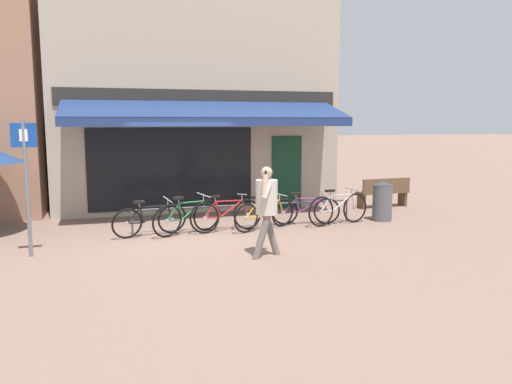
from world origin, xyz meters
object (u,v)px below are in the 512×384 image
(parking_sign, at_px, (26,174))
(bicycle_green, at_px, (187,217))
(bicycle_red, at_px, (226,215))
(bicycle_black, at_px, (150,220))
(pedestrian_adult, at_px, (267,202))
(bicycle_orange, at_px, (265,214))
(litter_bin, at_px, (382,201))
(park_bench, at_px, (384,192))
(bicycle_purple, at_px, (306,210))
(bicycle_silver, at_px, (338,209))

(parking_sign, bearing_deg, bicycle_green, 18.71)
(bicycle_red, distance_m, parking_sign, 4.32)
(bicycle_black, height_order, pedestrian_adult, pedestrian_adult)
(bicycle_orange, bearing_deg, litter_bin, -18.77)
(bicycle_red, height_order, bicycle_orange, bicycle_red)
(bicycle_orange, xyz_separation_m, park_bench, (4.29, 1.98, 0.09))
(bicycle_red, bearing_deg, pedestrian_adult, -93.81)
(bicycle_black, bearing_deg, bicycle_purple, -11.97)
(bicycle_orange, bearing_deg, bicycle_black, 155.52)
(bicycle_orange, height_order, park_bench, park_bench)
(pedestrian_adult, bearing_deg, bicycle_purple, -122.17)
(bicycle_green, bearing_deg, parking_sign, 174.13)
(bicycle_red, height_order, parking_sign, parking_sign)
(park_bench, bearing_deg, bicycle_red, -164.50)
(parking_sign, bearing_deg, bicycle_purple, 12.20)
(bicycle_orange, xyz_separation_m, bicycle_silver, (1.91, 0.07, 0.03))
(bicycle_green, bearing_deg, bicycle_black, 152.54)
(bicycle_red, xyz_separation_m, pedestrian_adult, (0.23, -2.36, 0.65))
(bicycle_black, distance_m, pedestrian_adult, 3.12)
(bicycle_black, relative_size, bicycle_green, 1.00)
(pedestrian_adult, relative_size, park_bench, 1.05)
(bicycle_green, relative_size, bicycle_silver, 0.96)
(bicycle_black, relative_size, pedestrian_adult, 0.99)
(bicycle_purple, bearing_deg, bicycle_green, -163.13)
(bicycle_silver, distance_m, pedestrian_adult, 3.53)
(bicycle_purple, height_order, park_bench, park_bench)
(pedestrian_adult, height_order, park_bench, pedestrian_adult)
(bicycle_orange, height_order, bicycle_silver, bicycle_silver)
(bicycle_silver, relative_size, parking_sign, 0.69)
(bicycle_silver, distance_m, litter_bin, 1.32)
(bicycle_black, height_order, bicycle_orange, bicycle_black)
(bicycle_silver, height_order, parking_sign, parking_sign)
(litter_bin, xyz_separation_m, park_bench, (1.08, 1.76, -0.05))
(bicycle_purple, bearing_deg, bicycle_black, -164.85)
(litter_bin, bearing_deg, park_bench, 58.35)
(bicycle_red, relative_size, litter_bin, 1.74)
(bicycle_orange, bearing_deg, bicycle_silver, -20.59)
(bicycle_green, distance_m, pedestrian_adult, 2.64)
(pedestrian_adult, bearing_deg, litter_bin, -144.29)
(pedestrian_adult, distance_m, litter_bin, 4.63)
(bicycle_silver, relative_size, pedestrian_adult, 1.03)
(bicycle_silver, xyz_separation_m, litter_bin, (1.30, 0.15, 0.11))
(bicycle_green, bearing_deg, litter_bin, -22.59)
(parking_sign, bearing_deg, bicycle_black, 25.61)
(bicycle_green, xyz_separation_m, park_bench, (6.09, 1.93, 0.07))
(bicycle_purple, relative_size, parking_sign, 0.66)
(park_bench, bearing_deg, bicycle_silver, -145.62)
(bicycle_orange, relative_size, pedestrian_adult, 0.99)
(bicycle_silver, bearing_deg, bicycle_orange, 168.83)
(bicycle_silver, xyz_separation_m, park_bench, (2.39, 1.91, 0.07))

